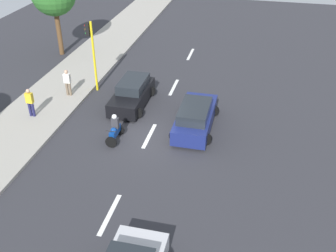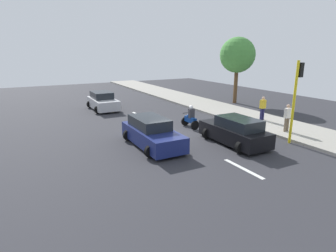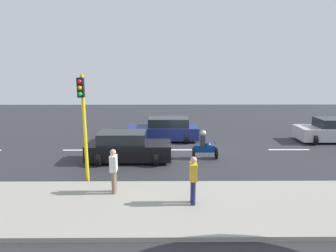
{
  "view_description": "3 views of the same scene",
  "coord_description": "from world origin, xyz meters",
  "px_view_note": "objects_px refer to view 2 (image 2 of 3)",
  "views": [
    {
      "loc": [
        -5.02,
        16.96,
        11.55
      ],
      "look_at": [
        -1.09,
        0.3,
        0.96
      ],
      "focal_mm": 42.4,
      "sensor_mm": 36.0,
      "label": 1
    },
    {
      "loc": [
        -8.28,
        -14.55,
        5.01
      ],
      "look_at": [
        -1.14,
        -1.16,
        0.93
      ],
      "focal_mm": 30.29,
      "sensor_mm": 36.0,
      "label": 2
    },
    {
      "loc": [
        16.23,
        -1.2,
        4.84
      ],
      "look_at": [
        -0.42,
        -1.08,
        1.34
      ],
      "focal_mm": 30.94,
      "sensor_mm": 36.0,
      "label": 3
    }
  ],
  "objects_px": {
    "street_tree_south": "(237,55)",
    "pedestrian_near_signal": "(263,107)",
    "car_dark_blue": "(152,133)",
    "pedestrian_by_tree": "(287,117)",
    "motorcycle": "(190,118)",
    "car_black": "(235,131)",
    "traffic_light_corner": "(296,90)",
    "car_silver": "(103,101)"
  },
  "relations": [
    {
      "from": "car_silver",
      "to": "pedestrian_by_tree",
      "type": "distance_m",
      "value": 14.88
    },
    {
      "from": "car_black",
      "to": "traffic_light_corner",
      "type": "height_order",
      "value": "traffic_light_corner"
    },
    {
      "from": "car_dark_blue",
      "to": "pedestrian_by_tree",
      "type": "xyz_separation_m",
      "value": [
        8.28,
        -1.82,
        0.35
      ]
    },
    {
      "from": "car_black",
      "to": "pedestrian_by_tree",
      "type": "distance_m",
      "value": 4.15
    },
    {
      "from": "car_silver",
      "to": "traffic_light_corner",
      "type": "bearing_deg",
      "value": -64.21
    },
    {
      "from": "car_silver",
      "to": "pedestrian_near_signal",
      "type": "relative_size",
      "value": 2.4
    },
    {
      "from": "car_black",
      "to": "pedestrian_by_tree",
      "type": "xyz_separation_m",
      "value": [
        4.13,
        0.03,
        0.35
      ]
    },
    {
      "from": "car_dark_blue",
      "to": "traffic_light_corner",
      "type": "height_order",
      "value": "traffic_light_corner"
    },
    {
      "from": "car_silver",
      "to": "car_dark_blue",
      "type": "bearing_deg",
      "value": -91.79
    },
    {
      "from": "motorcycle",
      "to": "pedestrian_by_tree",
      "type": "bearing_deg",
      "value": -41.59
    },
    {
      "from": "motorcycle",
      "to": "street_tree_south",
      "type": "xyz_separation_m",
      "value": [
        8.77,
        5.72,
        3.88
      ]
    },
    {
      "from": "car_dark_blue",
      "to": "pedestrian_near_signal",
      "type": "xyz_separation_m",
      "value": [
        9.19,
        1.05,
        0.35
      ]
    },
    {
      "from": "pedestrian_by_tree",
      "to": "street_tree_south",
      "type": "height_order",
      "value": "street_tree_south"
    },
    {
      "from": "car_black",
      "to": "pedestrian_near_signal",
      "type": "xyz_separation_m",
      "value": [
        5.04,
        2.89,
        0.35
      ]
    },
    {
      "from": "pedestrian_near_signal",
      "to": "pedestrian_by_tree",
      "type": "xyz_separation_m",
      "value": [
        -0.9,
        -2.87,
        0.0
      ]
    },
    {
      "from": "car_silver",
      "to": "street_tree_south",
      "type": "relative_size",
      "value": 0.65
    },
    {
      "from": "car_silver",
      "to": "motorcycle",
      "type": "xyz_separation_m",
      "value": [
        3.48,
        -8.6,
        -0.07
      ]
    },
    {
      "from": "car_dark_blue",
      "to": "pedestrian_by_tree",
      "type": "relative_size",
      "value": 2.72
    },
    {
      "from": "motorcycle",
      "to": "pedestrian_by_tree",
      "type": "relative_size",
      "value": 0.91
    },
    {
      "from": "car_dark_blue",
      "to": "motorcycle",
      "type": "relative_size",
      "value": 3.0
    },
    {
      "from": "pedestrian_by_tree",
      "to": "traffic_light_corner",
      "type": "distance_m",
      "value": 2.61
    },
    {
      "from": "pedestrian_by_tree",
      "to": "car_black",
      "type": "bearing_deg",
      "value": -179.61
    },
    {
      "from": "pedestrian_near_signal",
      "to": "pedestrian_by_tree",
      "type": "relative_size",
      "value": 1.0
    },
    {
      "from": "car_black",
      "to": "car_dark_blue",
      "type": "relative_size",
      "value": 0.93
    },
    {
      "from": "motorcycle",
      "to": "pedestrian_near_signal",
      "type": "bearing_deg",
      "value": -11.55
    },
    {
      "from": "street_tree_south",
      "to": "pedestrian_near_signal",
      "type": "bearing_deg",
      "value": -116.49
    },
    {
      "from": "motorcycle",
      "to": "street_tree_south",
      "type": "distance_m",
      "value": 11.16
    },
    {
      "from": "car_black",
      "to": "motorcycle",
      "type": "xyz_separation_m",
      "value": [
        -0.33,
        3.99,
        -0.07
      ]
    },
    {
      "from": "car_black",
      "to": "car_dark_blue",
      "type": "distance_m",
      "value": 4.54
    },
    {
      "from": "car_dark_blue",
      "to": "pedestrian_near_signal",
      "type": "bearing_deg",
      "value": 6.51
    },
    {
      "from": "car_black",
      "to": "car_dark_blue",
      "type": "bearing_deg",
      "value": 156.02
    },
    {
      "from": "pedestrian_by_tree",
      "to": "street_tree_south",
      "type": "relative_size",
      "value": 0.27
    },
    {
      "from": "car_black",
      "to": "pedestrian_near_signal",
      "type": "bearing_deg",
      "value": 29.88
    },
    {
      "from": "car_dark_blue",
      "to": "pedestrian_by_tree",
      "type": "height_order",
      "value": "pedestrian_by_tree"
    },
    {
      "from": "car_black",
      "to": "street_tree_south",
      "type": "bearing_deg",
      "value": 49.02
    },
    {
      "from": "car_dark_blue",
      "to": "pedestrian_near_signal",
      "type": "height_order",
      "value": "pedestrian_near_signal"
    },
    {
      "from": "pedestrian_by_tree",
      "to": "street_tree_south",
      "type": "distance_m",
      "value": 11.15
    },
    {
      "from": "car_silver",
      "to": "motorcycle",
      "type": "distance_m",
      "value": 9.28
    },
    {
      "from": "pedestrian_near_signal",
      "to": "traffic_light_corner",
      "type": "bearing_deg",
      "value": -116.71
    },
    {
      "from": "car_black",
      "to": "car_dark_blue",
      "type": "xyz_separation_m",
      "value": [
        -4.15,
        1.85,
        0.0
      ]
    },
    {
      "from": "pedestrian_by_tree",
      "to": "pedestrian_near_signal",
      "type": "bearing_deg",
      "value": 72.5
    },
    {
      "from": "traffic_light_corner",
      "to": "street_tree_south",
      "type": "height_order",
      "value": "street_tree_south"
    }
  ]
}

